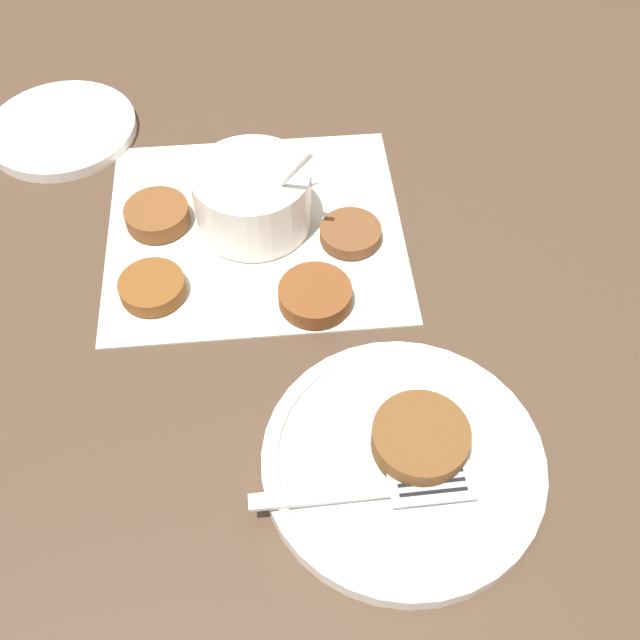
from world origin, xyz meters
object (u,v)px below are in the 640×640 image
(serving_plate, at_px, (403,460))
(fritter_on_plate, at_px, (420,438))
(fork, at_px, (387,488))
(sauce_bowl, at_px, (254,200))
(extra_saucer, at_px, (62,129))

(serving_plate, xyz_separation_m, fritter_on_plate, (0.01, 0.01, 0.02))
(fork, bearing_deg, serving_plate, 64.76)
(sauce_bowl, distance_m, fork, 0.30)
(fritter_on_plate, relative_size, fork, 0.44)
(serving_plate, bearing_deg, sauce_bowl, 117.14)
(extra_saucer, bearing_deg, fork, -51.04)
(fork, relative_size, extra_saucer, 1.04)
(fork, bearing_deg, extra_saucer, 128.96)
(sauce_bowl, height_order, serving_plate, sauce_bowl)
(serving_plate, relative_size, extra_saucer, 1.35)
(serving_plate, xyz_separation_m, extra_saucer, (-0.34, 0.38, -0.00))
(fork, xyz_separation_m, extra_saucer, (-0.33, 0.41, -0.02))
(fritter_on_plate, distance_m, extra_saucer, 0.51)
(sauce_bowl, relative_size, serving_plate, 0.56)
(serving_plate, bearing_deg, fritter_on_plate, 33.89)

